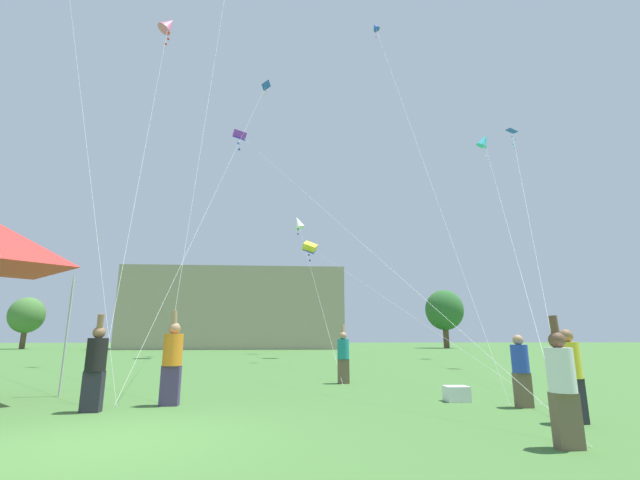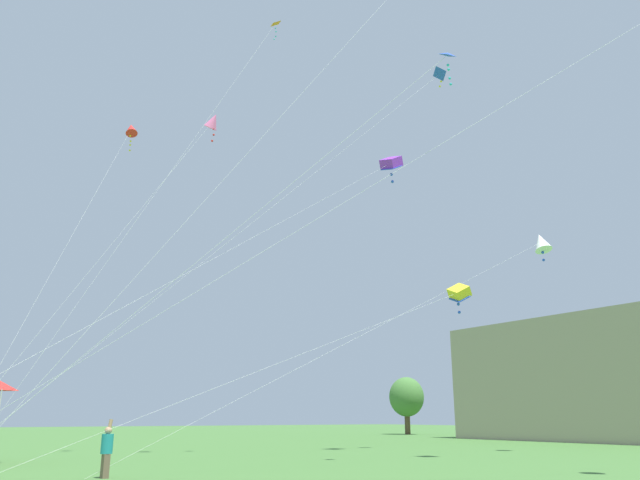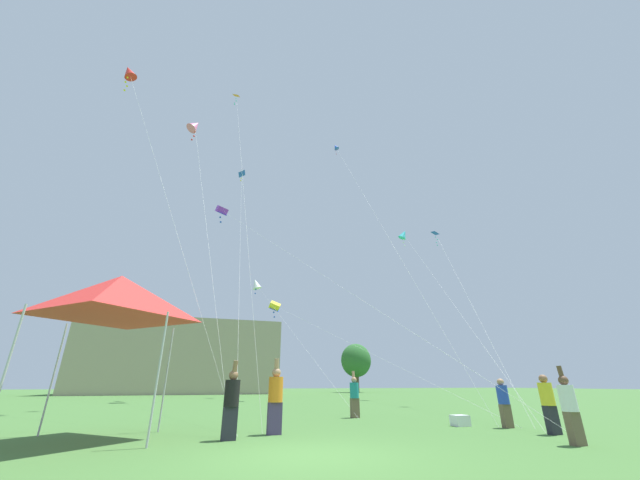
% 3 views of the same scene
% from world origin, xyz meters
% --- Properties ---
extents(distant_building, '(26.65, 11.15, 9.83)m').
position_xyz_m(distant_building, '(-4.21, 50.22, 4.91)').
color(distant_building, tan).
rests_on(distant_building, ground).
extents(tree_far_left, '(4.16, 3.75, 6.28)m').
position_xyz_m(tree_far_left, '(-29.99, 49.57, 4.06)').
color(tree_far_left, brown).
rests_on(tree_far_left, ground).
extents(person_teal_shirt, '(0.38, 0.38, 1.83)m').
position_xyz_m(person_teal_shirt, '(4.28, 7.45, 0.89)').
color(person_teal_shirt, brown).
rests_on(person_teal_shirt, ground).
extents(kite_yellow_box_0, '(4.55, 22.33, 8.47)m').
position_xyz_m(kite_yellow_box_0, '(3.98, 24.18, 7.87)').
color(kite_yellow_box_0, silver).
rests_on(kite_yellow_box_0, ground).
extents(kite_pink_diamond_1, '(3.73, 12.03, 18.66)m').
position_xyz_m(kite_pink_diamond_1, '(-4.28, 14.01, 18.01)').
color(kite_pink_diamond_1, silver).
rests_on(kite_pink_diamond_1, ground).
extents(kite_white_diamond_3, '(1.72, 25.86, 12.62)m').
position_xyz_m(kite_white_diamond_3, '(3.22, 32.03, 11.87)').
color(kite_white_diamond_3, silver).
rests_on(kite_white_diamond_3, ground).
extents(kite_orange_delta_4, '(1.77, 13.20, 24.04)m').
position_xyz_m(kite_orange_delta_4, '(-1.63, 15.97, 22.84)').
color(kite_orange_delta_4, silver).
rests_on(kite_orange_delta_4, ground).
extents(kite_blue_delta_5, '(6.66, 12.06, 12.50)m').
position_xyz_m(kite_blue_delta_5, '(14.19, 13.38, 11.86)').
color(kite_blue_delta_5, silver).
rests_on(kite_blue_delta_5, ground).
extents(kite_purple_box_6, '(8.81, 26.28, 17.63)m').
position_xyz_m(kite_purple_box_6, '(-1.59, 24.72, 16.94)').
color(kite_purple_box_6, silver).
rests_on(kite_purple_box_6, ground).
extents(kite_red_diamond_8, '(7.48, 7.78, 18.63)m').
position_xyz_m(kite_red_diamond_8, '(-7.94, 10.45, 18.07)').
color(kite_red_diamond_8, silver).
rests_on(kite_red_diamond_8, ground).
extents(kite_blue_delta_9, '(1.66, 25.12, 23.56)m').
position_xyz_m(kite_blue_delta_9, '(0.12, 27.27, 22.91)').
color(kite_blue_delta_9, silver).
rests_on(kite_blue_delta_9, ground).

